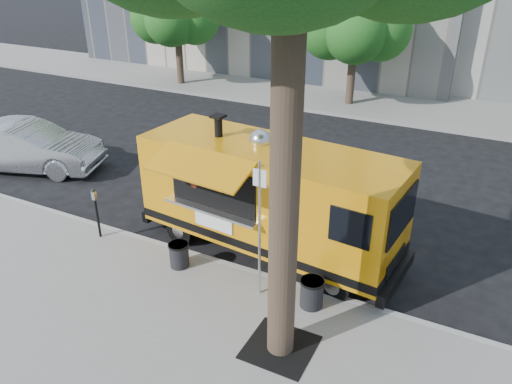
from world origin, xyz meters
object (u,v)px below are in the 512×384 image
parking_meter (96,207)px  sedan (27,147)px  far_tree_b (356,19)px  food_truck (268,196)px  far_tree_a (176,10)px  sign_post (260,222)px  trash_bin_right (312,292)px  trash_bin_left (179,254)px

parking_meter → sedan: bearing=155.4°
far_tree_b → food_truck: bearing=-81.4°
food_truck → sedan: 9.18m
far_tree_b → far_tree_a: bearing=-177.5°
sign_post → parking_meter: sign_post is taller
far_tree_b → trash_bin_right: far_tree_b is taller
far_tree_b → sign_post: (2.55, -14.25, -1.98)m
far_tree_a → sedan: (1.79, -11.26, -2.99)m
far_tree_a → parking_meter: far_tree_a is taller
sign_post → trash_bin_right: size_ratio=4.93×
parking_meter → trash_bin_left: size_ratio=2.34×
sign_post → sedan: 10.16m
sedan → trash_bin_right: bearing=-120.9°
far_tree_a → trash_bin_right: far_tree_a is taller
sedan → trash_bin_right: size_ratio=7.89×
sign_post → trash_bin_left: 2.48m
trash_bin_right → food_truck: bearing=137.6°
sign_post → food_truck: size_ratio=0.45×
far_tree_a → trash_bin_left: 17.07m
far_tree_a → food_truck: size_ratio=0.81×
trash_bin_right → far_tree_b: bearing=104.5°
food_truck → trash_bin_right: bearing=-36.8°
food_truck → sedan: food_truck is taller
far_tree_b → food_truck: size_ratio=0.83×
parking_meter → far_tree_b: bearing=81.9°
sedan → parking_meter: bearing=-132.7°
sedan → trash_bin_left: sedan is taller
parking_meter → food_truck: size_ratio=0.20×
food_truck → far_tree_a: bearing=137.5°
far_tree_b → trash_bin_right: (3.67, -14.14, -3.36)m
far_tree_a → far_tree_b: size_ratio=0.97×
parking_meter → sedan: size_ratio=0.28×
far_tree_a → trash_bin_right: bearing=-47.3°
far_tree_a → sign_post: (11.55, -13.85, -1.93)m
sign_post → sedan: sign_post is taller
sign_post → trash_bin_left: (-2.05, 0.06, -1.39)m
sign_post → trash_bin_right: bearing=5.6°
food_truck → trash_bin_left: 2.41m
far_tree_a → sedan: bearing=-81.0°
far_tree_a → parking_meter: (7.00, -13.65, -2.79)m
trash_bin_left → sedan: bearing=161.8°
far_tree_a → sign_post: 18.14m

